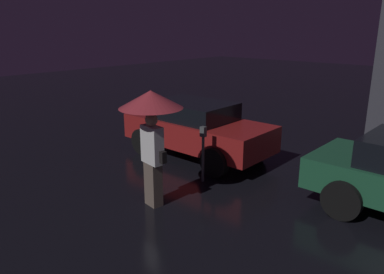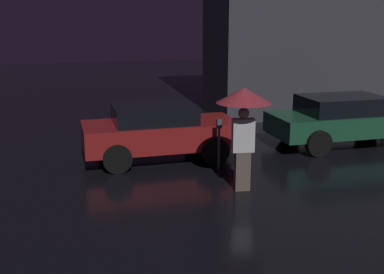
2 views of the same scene
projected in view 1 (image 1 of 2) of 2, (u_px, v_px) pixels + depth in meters
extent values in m
cube|color=maroon|center=(198.00, 132.00, 9.75)|extent=(3.96, 1.68, 0.65)
cube|color=black|center=(193.00, 110.00, 9.69)|extent=(2.06, 1.47, 0.44)
cylinder|color=black|center=(254.00, 146.00, 9.65)|extent=(0.70, 0.22, 0.70)
cylinder|color=black|center=(214.00, 162.00, 8.47)|extent=(0.70, 0.22, 0.70)
cylinder|color=black|center=(185.00, 129.00, 11.21)|extent=(0.70, 0.22, 0.70)
cylinder|color=black|center=(143.00, 141.00, 10.03)|extent=(0.70, 0.22, 0.70)
cylinder|color=black|center=(374.00, 172.00, 7.87)|extent=(0.72, 0.22, 0.72)
cylinder|color=black|center=(342.00, 200.00, 6.61)|extent=(0.72, 0.22, 0.72)
cube|color=#66564C|center=(153.00, 184.00, 7.11)|extent=(0.35, 0.26, 0.86)
cube|color=white|center=(152.00, 145.00, 6.89)|extent=(0.49, 0.28, 0.71)
sphere|color=tan|center=(151.00, 120.00, 6.75)|extent=(0.23, 0.23, 0.23)
cylinder|color=black|center=(152.00, 130.00, 6.81)|extent=(0.02, 0.02, 0.83)
cone|color=#B2333D|center=(151.00, 99.00, 6.65)|extent=(1.16, 1.16, 0.32)
cube|color=black|center=(162.00, 157.00, 6.78)|extent=(0.17, 0.12, 0.22)
cylinder|color=#4C5154|center=(203.00, 159.00, 8.18)|extent=(0.06, 0.06, 1.04)
cube|color=#4C5154|center=(203.00, 132.00, 8.00)|extent=(0.12, 0.10, 0.22)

